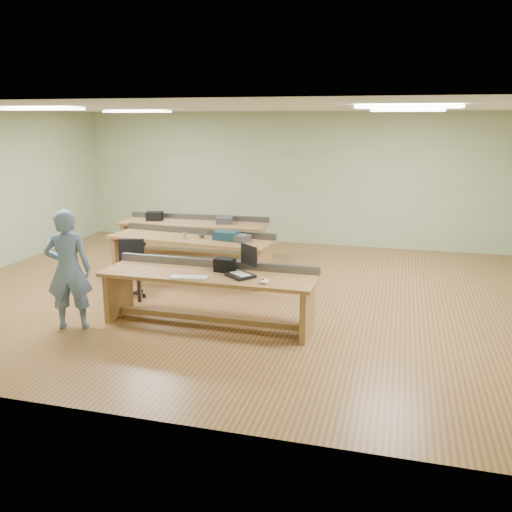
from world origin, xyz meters
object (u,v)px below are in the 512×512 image
at_px(workbench_back, 194,231).
at_px(parts_bin_teal, 227,235).
at_px(camera_bag, 225,265).
at_px(mug, 202,235).
at_px(parts_bin_grey, 238,238).
at_px(laptop_base, 240,275).
at_px(task_chair, 131,276).
at_px(drinks_can, 184,236).
at_px(workbench_mid, 191,247).
at_px(person, 68,270).
at_px(workbench_front, 209,286).

height_order(workbench_back, parts_bin_teal, parts_bin_teal).
xyz_separation_m(workbench_back, camera_bag, (1.80, -3.38, 0.28)).
relative_size(workbench_back, mug, 26.29).
bearing_deg(parts_bin_grey, laptop_base, -72.07).
bearing_deg(task_chair, drinks_can, 49.31).
height_order(workbench_back, task_chair, task_chair).
xyz_separation_m(task_chair, parts_bin_grey, (1.46, 1.22, 0.47)).
xyz_separation_m(workbench_mid, task_chair, (-0.56, -1.26, -0.22)).
bearing_deg(drinks_can, camera_bag, -53.44).
bearing_deg(task_chair, workbench_back, 71.18).
bearing_deg(workbench_mid, workbench_back, 115.27).
height_order(parts_bin_teal, drinks_can, parts_bin_teal).
relative_size(workbench_back, laptop_base, 8.64).
bearing_deg(workbench_back, laptop_base, -61.73).
xyz_separation_m(task_chair, drinks_can, (0.49, 1.13, 0.47)).
relative_size(person, task_chair, 1.82).
height_order(workbench_back, mug, workbench_back).
bearing_deg(camera_bag, parts_bin_teal, 114.21).
xyz_separation_m(person, camera_bag, (1.99, 0.77, 0.01)).
bearing_deg(drinks_can, workbench_back, 105.33).
xyz_separation_m(parts_bin_grey, drinks_can, (-0.97, -0.09, -0.00)).
bearing_deg(workbench_mid, laptop_base, -47.89).
relative_size(task_chair, parts_bin_grey, 2.23).
distance_m(camera_bag, drinks_can, 2.31).
xyz_separation_m(workbench_mid, laptop_base, (1.60, -2.19, 0.21)).
xyz_separation_m(parts_bin_grey, mug, (-0.70, 0.09, -0.01)).
xyz_separation_m(camera_bag, drinks_can, (-1.38, 1.86, -0.04)).
xyz_separation_m(mug, drinks_can, (-0.27, -0.17, 0.01)).
bearing_deg(mug, workbench_front, -67.06).
relative_size(workbench_front, parts_bin_teal, 7.15).
bearing_deg(camera_bag, drinks_can, 133.37).
height_order(task_chair, parts_bin_teal, task_chair).
xyz_separation_m(workbench_back, laptop_base, (2.08, -3.58, 0.21)).
relative_size(person, parts_bin_teal, 3.95).
height_order(workbench_front, person, person).
distance_m(task_chair, parts_bin_teal, 1.84).
height_order(person, mug, person).
bearing_deg(laptop_base, mug, 160.65).
bearing_deg(workbench_mid, parts_bin_grey, 3.01).
relative_size(person, parts_bin_grey, 4.05).
relative_size(laptop_base, parts_bin_grey, 0.87).
xyz_separation_m(workbench_back, mug, (0.68, -1.35, 0.24)).
height_order(workbench_front, task_chair, task_chair).
bearing_deg(workbench_mid, mug, 16.94).
relative_size(laptop_base, mug, 3.04).
bearing_deg(mug, person, -107.53).
distance_m(mug, drinks_can, 0.32).
relative_size(workbench_mid, mug, 26.45).
xyz_separation_m(workbench_front, task_chair, (-1.67, 0.87, -0.22)).
distance_m(workbench_front, parts_bin_grey, 2.11).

